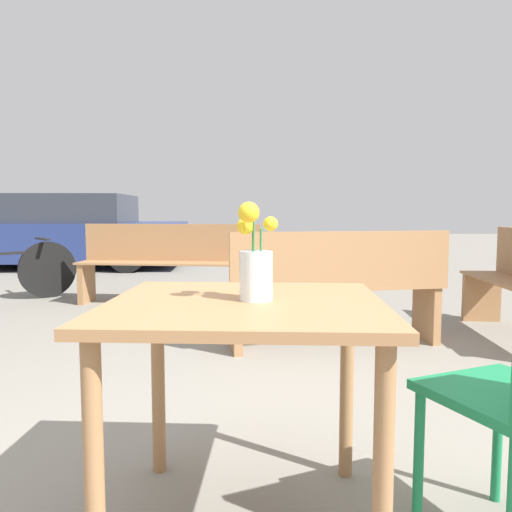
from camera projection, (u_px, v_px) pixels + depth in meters
name	position (u px, v px, depth m)	size (l,w,h in m)	color
table_front	(245.00, 336.00, 1.52)	(0.87, 0.82, 0.72)	#9E7047
flower_vase	(255.00, 268.00, 1.50)	(0.12, 0.13, 0.30)	silver
bench_middle	(338.00, 285.00, 3.57)	(1.63, 0.64, 0.85)	#9E7047
bench_far	(170.00, 259.00, 5.34)	(1.96, 0.57, 0.85)	#9E7047
bicycle	(3.00, 271.00, 5.40)	(1.25, 1.01, 0.74)	black
parked_car	(63.00, 233.00, 8.83)	(4.29, 2.08, 1.27)	navy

